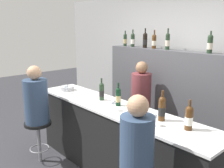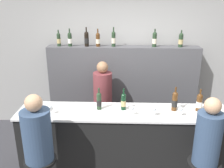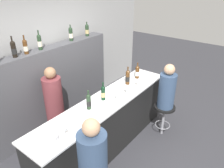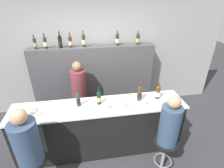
{
  "view_description": "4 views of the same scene",
  "coord_description": "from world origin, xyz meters",
  "px_view_note": "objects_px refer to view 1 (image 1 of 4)",
  "views": [
    {
      "loc": [
        2.31,
        -1.83,
        2.04
      ],
      "look_at": [
        0.05,
        0.19,
        1.32
      ],
      "focal_mm": 40.0,
      "sensor_mm": 36.0,
      "label": 1
    },
    {
      "loc": [
        -0.05,
        -2.87,
        2.53
      ],
      "look_at": [
        -0.16,
        0.31,
        1.39
      ],
      "focal_mm": 40.0,
      "sensor_mm": 36.0,
      "label": 2
    },
    {
      "loc": [
        -2.37,
        -1.65,
        2.85
      ],
      "look_at": [
        0.23,
        0.33,
        1.19
      ],
      "focal_mm": 35.0,
      "sensor_mm": 36.0,
      "label": 3
    },
    {
      "loc": [
        -0.19,
        -2.16,
        2.71
      ],
      "look_at": [
        0.22,
        0.3,
        1.38
      ],
      "focal_mm": 28.0,
      "sensor_mm": 36.0,
      "label": 4
    }
  ],
  "objects_px": {
    "wine_bottle_counter_3": "(189,118)",
    "guest_seated_right": "(137,147)",
    "wine_bottle_counter_0": "(102,91)",
    "wine_bottle_backbar_5": "(210,44)",
    "wine_bottle_backbar_2": "(145,40)",
    "bartender": "(141,108)",
    "bar_stool_left": "(38,131)",
    "wine_glass_3": "(154,117)",
    "metal_bowl": "(67,88)",
    "wine_glass_0": "(66,87)",
    "wine_bottle_backbar_0": "(125,40)",
    "wine_bottle_backbar_3": "(154,41)",
    "wine_glass_2": "(130,109)",
    "guest_seated_left": "(36,99)",
    "wine_bottle_backbar_4": "(168,41)",
    "wine_glass_1": "(113,103)",
    "wine_bottle_counter_2": "(162,108)",
    "wine_bottle_backbar_1": "(133,40)",
    "wine_bottle_counter_1": "(118,96)"
  },
  "relations": [
    {
      "from": "wine_bottle_backbar_1",
      "to": "bartender",
      "type": "xyz_separation_m",
      "value": [
        0.62,
        -0.42,
        -1.1
      ]
    },
    {
      "from": "wine_glass_2",
      "to": "wine_bottle_backbar_5",
      "type": "bearing_deg",
      "value": 84.04
    },
    {
      "from": "wine_glass_2",
      "to": "guest_seated_right",
      "type": "bearing_deg",
      "value": -41.01
    },
    {
      "from": "wine_bottle_backbar_3",
      "to": "wine_glass_0",
      "type": "xyz_separation_m",
      "value": [
        -0.53,
        -1.46,
        -0.67
      ]
    },
    {
      "from": "wine_bottle_backbar_2",
      "to": "wine_bottle_backbar_5",
      "type": "distance_m",
      "value": 1.22
    },
    {
      "from": "wine_bottle_backbar_2",
      "to": "wine_glass_0",
      "type": "distance_m",
      "value": 1.65
    },
    {
      "from": "wine_glass_2",
      "to": "guest_seated_left",
      "type": "distance_m",
      "value": 1.51
    },
    {
      "from": "wine_glass_2",
      "to": "guest_seated_right",
      "type": "height_order",
      "value": "guest_seated_right"
    },
    {
      "from": "wine_bottle_counter_3",
      "to": "wine_glass_3",
      "type": "height_order",
      "value": "wine_bottle_counter_3"
    },
    {
      "from": "wine_bottle_counter_1",
      "to": "metal_bowl",
      "type": "xyz_separation_m",
      "value": [
        -1.15,
        -0.08,
        -0.09
      ]
    },
    {
      "from": "wine_glass_0",
      "to": "guest_seated_right",
      "type": "relative_size",
      "value": 0.16
    },
    {
      "from": "wine_bottle_backbar_3",
      "to": "guest_seated_right",
      "type": "bearing_deg",
      "value": -53.81
    },
    {
      "from": "wine_bottle_backbar_5",
      "to": "wine_glass_2",
      "type": "height_order",
      "value": "wine_bottle_backbar_5"
    },
    {
      "from": "wine_bottle_backbar_3",
      "to": "wine_bottle_backbar_0",
      "type": "bearing_deg",
      "value": 180.0
    },
    {
      "from": "wine_glass_2",
      "to": "wine_bottle_backbar_2",
      "type": "bearing_deg",
      "value": 126.17
    },
    {
      "from": "wine_bottle_counter_2",
      "to": "metal_bowl",
      "type": "height_order",
      "value": "wine_bottle_counter_2"
    },
    {
      "from": "wine_bottle_backbar_5",
      "to": "wine_bottle_counter_1",
      "type": "bearing_deg",
      "value": -113.44
    },
    {
      "from": "wine_bottle_counter_0",
      "to": "metal_bowl",
      "type": "xyz_separation_m",
      "value": [
        -0.81,
        -0.08,
        -0.1
      ]
    },
    {
      "from": "metal_bowl",
      "to": "guest_seated_right",
      "type": "xyz_separation_m",
      "value": [
        2.12,
        -0.6,
        -0.03
      ]
    },
    {
      "from": "wine_bottle_backbar_0",
      "to": "wine_glass_2",
      "type": "relative_size",
      "value": 2.09
    },
    {
      "from": "bar_stool_left",
      "to": "wine_glass_3",
      "type": "bearing_deg",
      "value": 15.56
    },
    {
      "from": "wine_bottle_counter_0",
      "to": "wine_bottle_backbar_4",
      "type": "relative_size",
      "value": 0.92
    },
    {
      "from": "guest_seated_right",
      "to": "wine_bottle_backbar_3",
      "type": "bearing_deg",
      "value": 126.19
    },
    {
      "from": "bar_stool_left",
      "to": "metal_bowl",
      "type": "bearing_deg",
      "value": 102.23
    },
    {
      "from": "wine_bottle_counter_3",
      "to": "guest_seated_left",
      "type": "relative_size",
      "value": 0.38
    },
    {
      "from": "wine_bottle_backbar_4",
      "to": "wine_glass_1",
      "type": "height_order",
      "value": "wine_bottle_backbar_4"
    },
    {
      "from": "wine_bottle_backbar_2",
      "to": "wine_glass_1",
      "type": "xyz_separation_m",
      "value": [
        0.78,
        -1.46,
        -0.68
      ]
    },
    {
      "from": "wine_bottle_counter_3",
      "to": "wine_glass_0",
      "type": "distance_m",
      "value": 2.06
    },
    {
      "from": "wine_bottle_counter_0",
      "to": "wine_glass_2",
      "type": "relative_size",
      "value": 2.27
    },
    {
      "from": "wine_bottle_counter_3",
      "to": "wine_bottle_backbar_2",
      "type": "height_order",
      "value": "wine_bottle_backbar_2"
    },
    {
      "from": "wine_glass_1",
      "to": "bar_stool_left",
      "type": "xyz_separation_m",
      "value": [
        -1.13,
        -0.49,
        -0.6
      ]
    },
    {
      "from": "wine_bottle_counter_3",
      "to": "guest_seated_left",
      "type": "height_order",
      "value": "guest_seated_left"
    },
    {
      "from": "wine_bottle_counter_3",
      "to": "wine_bottle_backbar_4",
      "type": "xyz_separation_m",
      "value": [
        -1.23,
        1.28,
        0.66
      ]
    },
    {
      "from": "metal_bowl",
      "to": "guest_seated_left",
      "type": "relative_size",
      "value": 0.27
    },
    {
      "from": "wine_bottle_backbar_2",
      "to": "bartender",
      "type": "xyz_separation_m",
      "value": [
        0.31,
        -0.42,
        -1.11
      ]
    },
    {
      "from": "wine_bottle_counter_1",
      "to": "wine_bottle_backbar_5",
      "type": "bearing_deg",
      "value": 66.56
    },
    {
      "from": "wine_glass_0",
      "to": "bartender",
      "type": "bearing_deg",
      "value": 58.38
    },
    {
      "from": "wine_bottle_backbar_4",
      "to": "metal_bowl",
      "type": "xyz_separation_m",
      "value": [
        -0.97,
        -1.35,
        -0.76
      ]
    },
    {
      "from": "wine_bottle_backbar_2",
      "to": "wine_glass_3",
      "type": "distance_m",
      "value": 2.15
    },
    {
      "from": "wine_glass_2",
      "to": "bartender",
      "type": "distance_m",
      "value": 1.35
    },
    {
      "from": "wine_bottle_backbar_0",
      "to": "wine_glass_3",
      "type": "distance_m",
      "value": 2.51
    },
    {
      "from": "wine_glass_3",
      "to": "metal_bowl",
      "type": "distance_m",
      "value": 1.91
    },
    {
      "from": "wine_bottle_backbar_1",
      "to": "wine_glass_1",
      "type": "bearing_deg",
      "value": -53.49
    },
    {
      "from": "wine_bottle_counter_2",
      "to": "wine_bottle_counter_3",
      "type": "distance_m",
      "value": 0.34
    },
    {
      "from": "wine_bottle_backbar_0",
      "to": "guest_seated_right",
      "type": "distance_m",
      "value": 3.0
    },
    {
      "from": "wine_bottle_counter_3",
      "to": "wine_bottle_backbar_0",
      "type": "height_order",
      "value": "wine_bottle_backbar_0"
    },
    {
      "from": "wine_bottle_counter_3",
      "to": "guest_seated_right",
      "type": "distance_m",
      "value": 0.7
    },
    {
      "from": "wine_bottle_counter_0",
      "to": "wine_bottle_backbar_5",
      "type": "xyz_separation_m",
      "value": [
        0.9,
        1.28,
        0.65
      ]
    },
    {
      "from": "wine_bottle_counter_1",
      "to": "wine_bottle_backbar_0",
      "type": "relative_size",
      "value": 1.07
    },
    {
      "from": "wine_glass_1",
      "to": "wine_glass_2",
      "type": "height_order",
      "value": "wine_glass_1"
    }
  ]
}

